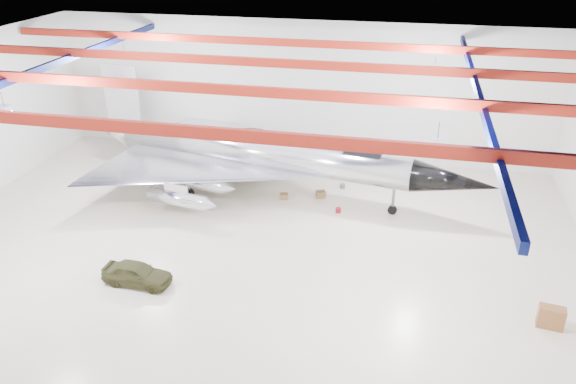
# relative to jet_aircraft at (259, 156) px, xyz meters

# --- Properties ---
(floor) EXTENTS (40.00, 40.00, 0.00)m
(floor) POSITION_rel_jet_aircraft_xyz_m (1.31, -7.37, -2.70)
(floor) COLOR beige
(floor) RESTS_ON ground
(wall_back) EXTENTS (40.00, 0.00, 40.00)m
(wall_back) POSITION_rel_jet_aircraft_xyz_m (1.31, 7.63, 2.80)
(wall_back) COLOR silver
(wall_back) RESTS_ON floor
(ceiling) EXTENTS (40.00, 40.00, 0.00)m
(ceiling) POSITION_rel_jet_aircraft_xyz_m (1.31, -7.37, 8.30)
(ceiling) COLOR #0A0F38
(ceiling) RESTS_ON wall_back
(ceiling_structure) EXTENTS (39.50, 29.50, 1.08)m
(ceiling_structure) POSITION_rel_jet_aircraft_xyz_m (1.31, -7.37, 7.63)
(ceiling_structure) COLOR maroon
(ceiling_structure) RESTS_ON ceiling
(jet_aircraft) EXTENTS (30.05, 19.70, 8.22)m
(jet_aircraft) POSITION_rel_jet_aircraft_xyz_m (0.00, 0.00, 0.00)
(jet_aircraft) COLOR silver
(jet_aircraft) RESTS_ON floor
(jeep) EXTENTS (3.84, 1.67, 1.29)m
(jeep) POSITION_rel_jet_aircraft_xyz_m (-3.37, -12.66, -2.05)
(jeep) COLOR #3A3B1D
(jeep) RESTS_ON floor
(desk) EXTENTS (1.30, 0.78, 1.12)m
(desk) POSITION_rel_jet_aircraft_xyz_m (17.67, -11.63, -2.14)
(desk) COLOR brown
(desk) RESTS_ON floor
(toolbox_red) EXTENTS (0.43, 0.37, 0.27)m
(toolbox_red) POSITION_rel_jet_aircraft_xyz_m (2.01, -0.66, -2.56)
(toolbox_red) COLOR maroon
(toolbox_red) RESTS_ON floor
(parts_bin) EXTENTS (0.80, 0.73, 0.45)m
(parts_bin) POSITION_rel_jet_aircraft_xyz_m (4.52, -0.06, -2.47)
(parts_bin) COLOR olive
(parts_bin) RESTS_ON floor
(crate_small) EXTENTS (0.53, 0.49, 0.30)m
(crate_small) POSITION_rel_jet_aircraft_xyz_m (-5.87, -1.47, -2.55)
(crate_small) COLOR #59595B
(crate_small) RESTS_ON floor
(tool_chest) EXTENTS (0.45, 0.45, 0.33)m
(tool_chest) POSITION_rel_jet_aircraft_xyz_m (6.05, -2.10, -2.53)
(tool_chest) COLOR maroon
(tool_chest) RESTS_ON floor
(oil_barrel) EXTENTS (0.65, 0.57, 0.40)m
(oil_barrel) POSITION_rel_jet_aircraft_xyz_m (2.02, -0.92, -2.50)
(oil_barrel) COLOR olive
(oil_barrel) RESTS_ON floor
(spares_box) EXTENTS (0.41, 0.41, 0.33)m
(spares_box) POSITION_rel_jet_aircraft_xyz_m (5.83, 1.75, -2.53)
(spares_box) COLOR #59595B
(spares_box) RESTS_ON floor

